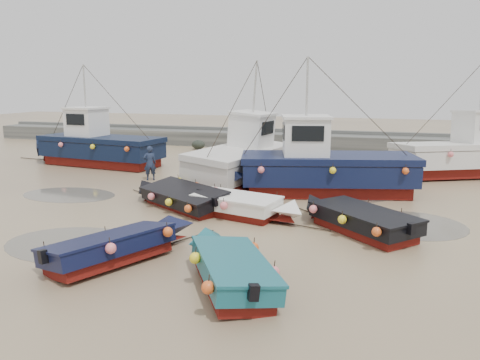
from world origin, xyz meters
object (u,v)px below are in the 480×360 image
object	(u,v)px
dinghy_2	(228,263)
person	(151,180)
cabin_boat_2	(314,166)
cabin_boat_1	(245,157)
cabin_boat_3	(472,152)
dinghy_4	(180,194)
dinghy_6	(356,216)
dinghy_5	(245,204)
dinghy_1	(122,242)
cabin_boat_0	(93,145)

from	to	relation	value
dinghy_2	person	size ratio (longest dim) A/B	2.83
dinghy_2	cabin_boat_2	world-z (taller)	cabin_boat_2
cabin_boat_1	cabin_boat_3	size ratio (longest dim) A/B	1.07
dinghy_4	cabin_boat_3	xyz separation A→B (m)	(12.63, 11.22, 0.79)
dinghy_6	cabin_boat_3	world-z (taller)	cabin_boat_3
person	dinghy_2	bearing A→B (deg)	89.60
dinghy_5	dinghy_6	world-z (taller)	same
dinghy_5	cabin_boat_3	bearing A→B (deg)	155.18
dinghy_4	dinghy_6	distance (m)	7.35
person	cabin_boat_1	bearing A→B (deg)	156.70
dinghy_5	cabin_boat_2	bearing A→B (deg)	172.42
dinghy_5	cabin_boat_3	xyz separation A→B (m)	(9.56, 11.99, 0.77)
dinghy_1	cabin_boat_3	distance (m)	20.91
person	dinghy_1	bearing A→B (deg)	77.69
cabin_boat_1	person	distance (m)	5.25
dinghy_2	dinghy_5	xyz separation A→B (m)	(-1.40, 5.97, 0.00)
dinghy_6	cabin_boat_0	world-z (taller)	cabin_boat_0
person	dinghy_6	bearing A→B (deg)	115.89
dinghy_2	dinghy_4	distance (m)	8.09
cabin_boat_0	cabin_boat_2	distance (m)	15.09
dinghy_1	cabin_boat_2	distance (m)	10.93
cabin_boat_2	cabin_boat_1	bearing A→B (deg)	50.80
cabin_boat_3	cabin_boat_1	bearing A→B (deg)	-91.92
cabin_boat_3	dinghy_4	bearing A→B (deg)	-75.48
cabin_boat_0	cabin_boat_1	xyz separation A→B (m)	(10.70, -2.05, 0.02)
cabin_boat_1	cabin_boat_2	distance (m)	4.28
dinghy_4	dinghy_2	bearing A→B (deg)	-116.00
dinghy_4	cabin_boat_3	size ratio (longest dim) A/B	0.60
dinghy_6	cabin_boat_0	bearing A→B (deg)	104.36
cabin_boat_2	person	world-z (taller)	cabin_boat_2
dinghy_5	cabin_boat_2	distance (m)	5.21
dinghy_5	cabin_boat_3	world-z (taller)	cabin_boat_3
dinghy_2	dinghy_6	size ratio (longest dim) A/B	1.01
dinghy_4	dinghy_5	size ratio (longest dim) A/B	1.07
dinghy_2	cabin_boat_3	bearing A→B (deg)	33.47
person	dinghy_4	bearing A→B (deg)	93.50
dinghy_1	cabin_boat_1	bearing A→B (deg)	114.71
cabin_boat_3	dinghy_1	bearing A→B (deg)	-60.87
cabin_boat_3	person	world-z (taller)	cabin_boat_3
dinghy_2	cabin_boat_3	distance (m)	19.74
dinghy_1	dinghy_5	xyz separation A→B (m)	(2.06, 5.38, 0.01)
dinghy_5	dinghy_6	size ratio (longest dim) A/B	1.08
dinghy_1	cabin_boat_3	xyz separation A→B (m)	(11.62, 17.36, 0.78)
cabin_boat_0	person	xyz separation A→B (m)	(5.76, -3.25, -1.31)
dinghy_1	cabin_boat_1	size ratio (longest dim) A/B	0.53
dinghy_4	cabin_boat_0	bearing A→B (deg)	81.39
dinghy_5	cabin_boat_0	world-z (taller)	cabin_boat_0
dinghy_6	cabin_boat_3	bearing A→B (deg)	18.84
cabin_boat_0	dinghy_4	bearing A→B (deg)	-122.87
cabin_boat_1	cabin_boat_2	size ratio (longest dim) A/B	0.97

